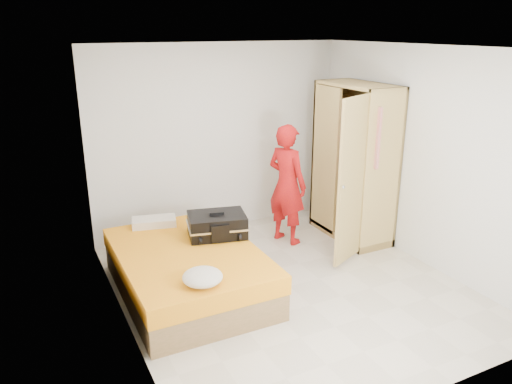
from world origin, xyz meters
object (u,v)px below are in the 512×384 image
round_cushion (203,277)px  suitcase (217,225)px  bed (188,271)px  person (287,184)px  wardrobe (354,168)px

round_cushion → suitcase: bearing=60.9°
bed → suitcase: suitcase is taller
person → round_cushion: bearing=108.7°
suitcase → wardrobe: bearing=19.4°
wardrobe → round_cushion: size_ratio=5.52×
wardrobe → suitcase: (-2.06, -0.21, -0.37)m
bed → person: size_ratio=1.25×
suitcase → round_cushion: suitcase is taller
bed → round_cushion: 0.84m
person → suitcase: bearing=90.8°
person → round_cushion: person is taller
bed → round_cushion: round_cushion is taller
wardrobe → round_cushion: (-2.62, -1.21, -0.43)m
suitcase → round_cushion: size_ratio=1.98×
wardrobe → round_cushion: wardrobe is taller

